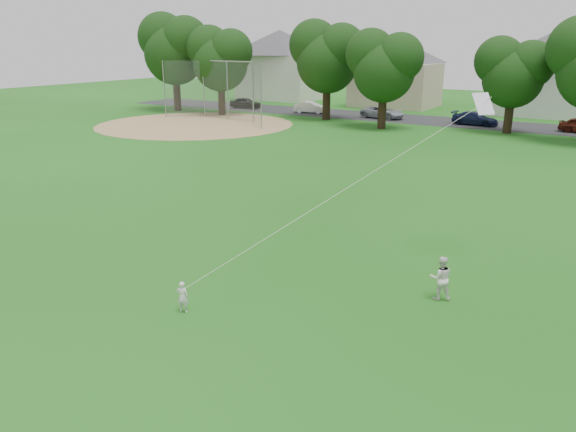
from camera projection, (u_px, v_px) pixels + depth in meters
The scene contains 10 objects.
ground at pixel (250, 311), 15.88m from camera, with size 160.00×160.00×0.00m, color #1D5313.
street at pixel (522, 127), 50.04m from camera, with size 90.00×7.00×0.01m, color #2D2D30.
dirt_infield at pixel (195, 124), 51.66m from camera, with size 18.00×18.00×0.02m, color #9E7F51.
toddler at pixel (183, 297), 15.71m from camera, with size 0.34×0.22×0.93m, color silver.
older_boy at pixel (441, 278), 16.45m from camera, with size 0.65×0.51×1.34m, color white.
kite at pixel (345, 189), 17.01m from camera, with size 3.31×4.77×11.33m.
baseball_backstop at pixel (223, 91), 53.52m from camera, with size 12.54×3.53×5.52m.
tree_row at pixel (498, 57), 43.70m from camera, with size 82.04×9.07×10.68m.
parked_cars at pixel (481, 119), 50.75m from camera, with size 55.45×2.58×1.25m.
house_row at pixel (528, 65), 57.58m from camera, with size 77.48×14.18×10.30m.
Camera 1 is at (8.43, -11.68, 7.30)m, focal length 35.00 mm.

